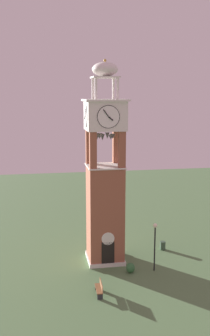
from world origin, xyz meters
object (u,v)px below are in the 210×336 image
(lamp_post, at_px, (155,238))
(park_bench, at_px, (100,288))
(trash_bin, at_px, (163,245))
(clock_tower, at_px, (105,183))

(lamp_post, bearing_deg, park_bench, -148.55)
(park_bench, bearing_deg, trash_bin, 45.12)
(lamp_post, bearing_deg, trash_bin, 62.99)
(lamp_post, relative_size, trash_bin, 5.13)
(clock_tower, distance_m, lamp_post, 6.26)
(clock_tower, xyz_separation_m, park_bench, (-1.42, -5.88, -6.57))
(park_bench, relative_size, trash_bin, 2.02)
(clock_tower, bearing_deg, park_bench, -103.61)
(trash_bin, bearing_deg, clock_tower, -166.68)
(clock_tower, relative_size, park_bench, 10.72)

